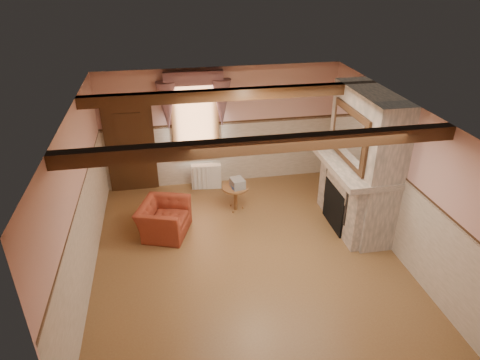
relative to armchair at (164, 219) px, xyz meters
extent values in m
cube|color=brown|center=(1.47, -0.97, -0.33)|extent=(5.50, 6.00, 0.01)
cube|color=silver|center=(1.47, -0.97, 2.47)|extent=(5.50, 6.00, 0.01)
cube|color=#D7A095|center=(1.47, 2.03, 1.07)|extent=(5.50, 0.02, 2.80)
cube|color=#D7A095|center=(1.47, -3.97, 1.07)|extent=(5.50, 0.02, 2.80)
cube|color=#D7A095|center=(-1.28, -0.97, 1.07)|extent=(0.02, 6.00, 2.80)
cube|color=#D7A095|center=(4.22, -0.97, 1.07)|extent=(0.02, 6.00, 2.80)
cube|color=black|center=(3.47, -0.37, 0.12)|extent=(0.20, 0.95, 0.90)
imported|color=maroon|center=(0.00, 0.00, 0.00)|extent=(1.17, 1.24, 0.65)
cylinder|color=brown|center=(1.55, 0.63, -0.05)|extent=(0.71, 0.71, 0.55)
cube|color=#B7AD8C|center=(1.59, 0.61, 0.32)|extent=(0.32, 0.37, 0.20)
cube|color=white|center=(1.04, 1.73, -0.03)|extent=(0.71, 0.24, 0.60)
imported|color=brown|center=(3.71, -0.35, 1.14)|extent=(0.36, 0.36, 0.09)
cube|color=black|center=(3.71, 0.26, 1.19)|extent=(0.14, 0.24, 0.20)
cylinder|color=gold|center=(3.71, -0.11, 1.23)|extent=(0.11, 0.11, 0.28)
cylinder|color=maroon|center=(3.71, -1.10, 1.17)|extent=(0.06, 0.06, 0.16)
cylinder|color=gold|center=(3.71, -0.91, 1.15)|extent=(0.06, 0.06, 0.12)
cube|color=gray|center=(3.89, -0.37, 1.07)|extent=(0.85, 2.00, 2.80)
cube|color=gray|center=(3.71, -0.37, 1.03)|extent=(1.05, 2.05, 0.12)
cube|color=silver|center=(3.53, -0.37, 1.64)|extent=(0.06, 1.44, 1.04)
cube|color=black|center=(-0.63, 1.97, 0.72)|extent=(1.10, 0.10, 2.10)
cube|color=white|center=(0.87, 2.00, 1.32)|extent=(1.06, 0.08, 2.02)
cube|color=gray|center=(0.87, 1.91, 1.92)|extent=(1.30, 0.14, 1.40)
cube|color=black|center=(1.47, -2.17, 2.37)|extent=(5.50, 0.18, 0.20)
cube|color=black|center=(1.47, 0.23, 2.37)|extent=(5.50, 0.18, 0.20)
camera|label=1|loc=(0.18, -7.28, 4.60)|focal=32.00mm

